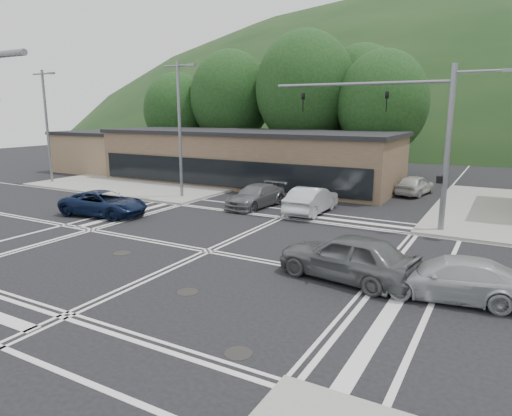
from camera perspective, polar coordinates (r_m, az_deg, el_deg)
The scene contains 19 objects.
ground at distance 19.63m, azimuth -6.03°, elevation -5.39°, with size 120.00×120.00×0.00m, color black.
sidewalk_nw at distance 40.23m, azimuth -11.20°, elevation 3.58°, with size 16.00×16.00×0.15m, color gray.
commercial_row at distance 37.56m, azimuth -1.09°, elevation 6.17°, with size 24.00×8.00×4.00m, color brown.
commercial_nw at distance 47.68m, azimuth -18.04°, elevation 6.60°, with size 8.00×7.00×3.60m, color #846B4F.
hill_north at distance 105.96m, azimuth 23.58°, elevation 7.92°, with size 252.00×126.00×140.00m, color #193317.
tree_n_a at distance 46.48m, azimuth -3.20°, elevation 13.64°, with size 8.00×8.00×11.75m.
tree_n_b at distance 42.76m, azimuth 6.18°, elevation 14.60°, with size 9.00×9.00×12.98m.
tree_n_c at distance 40.47m, azimuth 15.51°, elevation 12.54°, with size 7.60×7.60×10.87m.
tree_n_d at distance 49.16m, azimuth -9.87°, elevation 11.88°, with size 6.80×6.80×9.76m.
tree_n_e at distance 45.13m, azimuth 13.04°, elevation 13.40°, with size 8.40×8.40×11.98m.
streetlight_nw at distance 31.01m, azimuth -9.45°, elevation 10.41°, with size 2.50×0.25×9.00m.
streetlight_w at distance 40.82m, azimuth -24.67°, elevation 9.86°, with size 2.50×0.25×9.00m.
signal_mast_ne at distance 23.78m, azimuth 19.99°, elevation 9.45°, with size 11.65×0.30×8.00m.
car_blue_west at distance 27.34m, azimuth -18.47°, elevation 0.55°, with size 2.33×5.05×1.40m, color #0B1633.
car_grey_center at distance 16.44m, azimuth 11.37°, elevation -5.98°, with size 1.99×4.95×1.69m, color #525557.
car_silver_east at distance 15.86m, azimuth 23.19°, elevation -8.06°, with size 1.90×4.66×1.35m, color #AEB1B5.
car_queue_a at distance 26.67m, azimuth 6.94°, elevation 0.99°, with size 1.65×4.74×1.56m, color #B2B6BA.
car_queue_b at distance 34.27m, azimuth 19.26°, elevation 2.74°, with size 1.67×4.16×1.42m, color #BBBBB7.
car_northbound at distance 28.27m, azimuth -0.02°, elevation 1.53°, with size 1.93×4.76×1.38m, color #5C5F61.
Camera 1 is at (10.90, -15.23, 5.88)m, focal length 32.00 mm.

